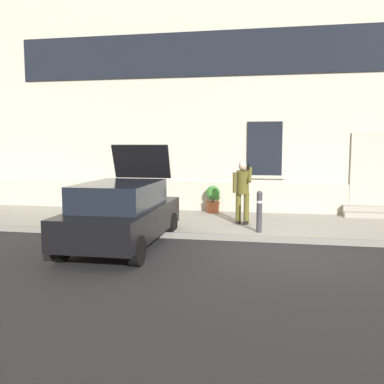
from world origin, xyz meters
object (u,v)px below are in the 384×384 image
(person_on_phone, at_px, (242,188))
(planter_terracotta, at_px, (213,198))
(hatchback_car_black, at_px, (122,213))
(bollard_near_person, at_px, (259,210))
(planter_cream, at_px, (147,198))

(person_on_phone, bearing_deg, planter_terracotta, 134.16)
(hatchback_car_black, relative_size, bollard_near_person, 3.89)
(planter_terracotta, bearing_deg, person_on_phone, -60.55)
(person_on_phone, bearing_deg, hatchback_car_black, -119.95)
(planter_terracotta, bearing_deg, planter_cream, -169.86)
(hatchback_car_black, distance_m, planter_terracotta, 4.69)
(hatchback_car_black, bearing_deg, bollard_near_person, 27.63)
(bollard_near_person, relative_size, person_on_phone, 0.60)
(planter_terracotta, bearing_deg, hatchback_car_black, -108.01)
(person_on_phone, distance_m, planter_terracotta, 2.25)
(person_on_phone, distance_m, planter_cream, 3.57)
(bollard_near_person, bearing_deg, planter_cream, 145.80)
(planter_cream, bearing_deg, person_on_phone, -25.65)
(hatchback_car_black, relative_size, planter_terracotta, 4.73)
(hatchback_car_black, bearing_deg, planter_terracotta, 71.99)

